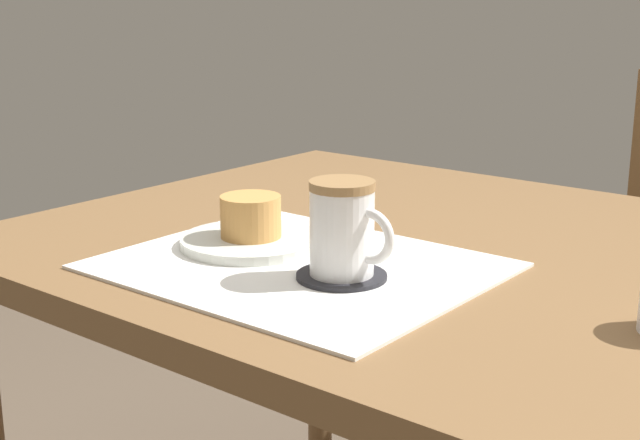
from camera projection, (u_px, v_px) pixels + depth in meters
name	position (u px, v px, depth m)	size (l,w,h in m)	color
dining_table	(416.00, 298.00, 1.19)	(1.04, 0.86, 0.71)	brown
placemat	(299.00, 266.00, 1.05)	(0.43, 0.36, 0.00)	white
pastry_plate	(251.00, 241.00, 1.13)	(0.18, 0.18, 0.01)	silver
pastry	(251.00, 216.00, 1.12)	(0.08, 0.08, 0.05)	tan
coffee_coaster	(342.00, 276.00, 1.00)	(0.10, 0.10, 0.01)	#232328
coffee_mug	(344.00, 228.00, 0.99)	(0.11, 0.07, 0.11)	white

